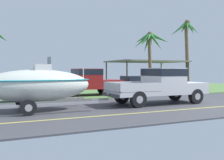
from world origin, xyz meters
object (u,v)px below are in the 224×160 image
(parked_pickup_background, at_px, (86,81))
(parked_sedan_near, at_px, (142,85))
(carport_awning, at_px, (146,62))
(palm_tree_near_left, at_px, (186,36))
(palm_tree_near_right, at_px, (150,44))
(pickup_truck_towing, at_px, (163,84))
(boat_on_trailer, at_px, (37,85))

(parked_pickup_background, xyz_separation_m, parked_sedan_near, (4.58, 0.04, -0.39))
(carport_awning, bearing_deg, parked_sedan_near, -124.19)
(carport_awning, height_order, palm_tree_near_left, palm_tree_near_left)
(parked_sedan_near, xyz_separation_m, palm_tree_near_right, (2.76, 3.25, 3.60))
(pickup_truck_towing, bearing_deg, parked_pickup_background, 113.79)
(parked_pickup_background, distance_m, carport_awning, 11.63)
(parked_sedan_near, xyz_separation_m, palm_tree_near_left, (8.64, 5.17, 4.87))
(boat_on_trailer, xyz_separation_m, parked_pickup_background, (4.20, 5.58, -0.09))
(carport_awning, relative_size, palm_tree_near_right, 1.45)
(parked_sedan_near, bearing_deg, carport_awning, 55.81)
(carport_awning, relative_size, palm_tree_near_left, 1.07)
(parked_sedan_near, bearing_deg, parked_pickup_background, -179.44)
(boat_on_trailer, bearing_deg, parked_pickup_background, 53.03)
(parked_sedan_near, distance_m, palm_tree_near_right, 5.58)
(pickup_truck_towing, xyz_separation_m, parked_pickup_background, (-2.46, 5.58, 0.00))
(parked_pickup_background, distance_m, palm_tree_near_left, 14.90)
(parked_pickup_background, height_order, carport_awning, carport_awning)
(parked_sedan_near, relative_size, carport_awning, 0.61)
(palm_tree_near_left, bearing_deg, palm_tree_near_right, -161.90)
(pickup_truck_towing, relative_size, parked_pickup_background, 0.96)
(boat_on_trailer, distance_m, carport_awning, 18.38)
(carport_awning, bearing_deg, palm_tree_near_right, -117.75)
(parked_pickup_background, bearing_deg, pickup_truck_towing, -66.21)
(palm_tree_near_right, bearing_deg, parked_pickup_background, -155.80)
(pickup_truck_towing, distance_m, boat_on_trailer, 6.66)
(pickup_truck_towing, relative_size, carport_awning, 0.72)
(palm_tree_near_left, bearing_deg, carport_awning, 157.34)
(pickup_truck_towing, distance_m, parked_sedan_near, 6.02)
(parked_pickup_background, distance_m, palm_tree_near_right, 8.66)
(pickup_truck_towing, relative_size, parked_sedan_near, 1.18)
(parked_pickup_background, distance_m, parked_sedan_near, 4.59)
(palm_tree_near_left, relative_size, palm_tree_near_right, 1.35)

